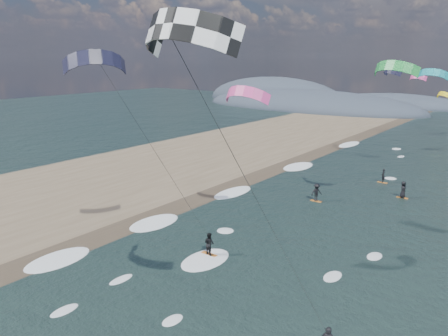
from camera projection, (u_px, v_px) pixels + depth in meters
The scene contains 8 objects.
sand_strip at pixel (19, 207), 41.26m from camera, with size 26.00×240.00×0.00m, color brown.
wet_sand_strip at pixel (97, 238), 34.17m from camera, with size 3.00×240.00×0.00m, color #382D23.
coastal_hills at pixel (304, 104), 128.69m from camera, with size 80.00×41.00×15.00m.
kitesurfer_near_a at pixel (204, 109), 15.58m from camera, with size 7.78×8.49×15.85m.
kitesurfer_near_b at pixel (136, 128), 27.08m from camera, with size 6.75×9.24×14.76m.
far_kitesurfers at pixel (355, 189), 43.85m from camera, with size 7.55×11.48×1.80m.
bg_kite_field at pixel (425, 82), 57.41m from camera, with size 13.56×70.27×7.31m.
shoreline_surf at pixel (153, 224), 37.11m from camera, with size 2.40×79.40×0.11m.
Camera 1 is at (15.22, -9.09, 13.85)m, focal length 35.00 mm.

